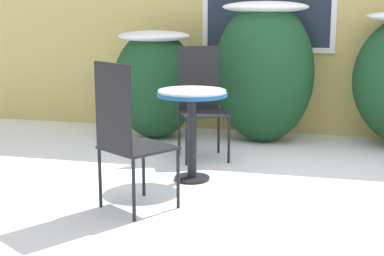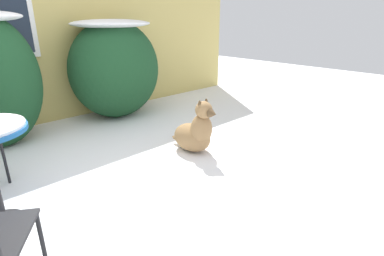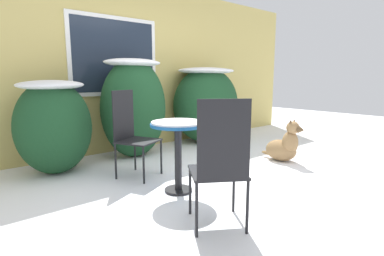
% 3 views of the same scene
% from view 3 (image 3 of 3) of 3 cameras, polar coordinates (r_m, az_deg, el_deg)
% --- Properties ---
extents(ground_plane, '(16.00, 16.00, 0.00)m').
position_cam_3_polar(ground_plane, '(3.58, 6.30, -9.95)').
color(ground_plane, white).
extents(house_wall, '(8.00, 0.10, 2.73)m').
position_cam_3_polar(house_wall, '(5.13, -11.96, 11.40)').
color(house_wall, tan).
rests_on(house_wall, ground_plane).
extents(shrub_left, '(0.91, 0.81, 1.17)m').
position_cam_3_polar(shrub_left, '(4.07, -24.84, 0.58)').
color(shrub_left, '#194223').
rests_on(shrub_left, ground_plane).
extents(shrub_middle, '(1.04, 0.65, 1.47)m').
position_cam_3_polar(shrub_middle, '(4.56, -10.94, 4.11)').
color(shrub_middle, '#194223').
rests_on(shrub_middle, ground_plane).
extents(shrub_right, '(1.33, 1.02, 1.38)m').
position_cam_3_polar(shrub_right, '(5.56, 2.73, 4.75)').
color(shrub_right, '#194223').
rests_on(shrub_right, ground_plane).
extents(patio_table, '(0.57, 0.57, 0.75)m').
position_cam_3_polar(patio_table, '(3.09, -2.68, -1.64)').
color(patio_table, black).
rests_on(patio_table, ground_plane).
extents(patio_chair_near_table, '(0.57, 0.57, 1.05)m').
position_cam_3_polar(patio_chair_near_table, '(3.68, -11.41, -0.67)').
color(patio_chair_near_table, black).
rests_on(patio_chair_near_table, ground_plane).
extents(patio_chair_far_side, '(0.59, 0.59, 1.05)m').
position_cam_3_polar(patio_chair_far_side, '(2.33, 5.35, -6.50)').
color(patio_chair_far_side, black).
rests_on(patio_chair_far_side, ground_plane).
extents(dog, '(0.34, 0.66, 0.61)m').
position_cam_3_polar(dog, '(4.51, 17.14, -3.34)').
color(dog, '#937047').
rests_on(dog, ground_plane).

